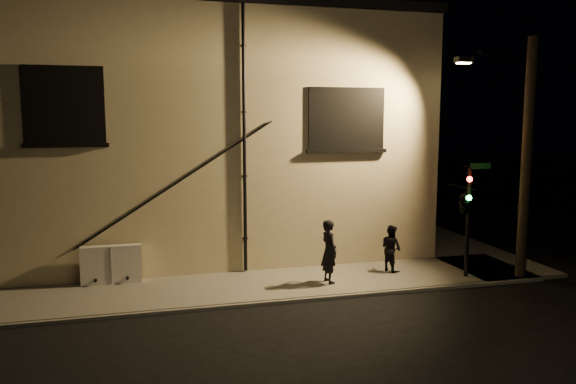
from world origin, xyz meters
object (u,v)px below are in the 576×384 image
object	(u,v)px
traffic_signal	(465,202)
utility_cabinet	(111,265)
streetlamp_pole	(523,154)
pedestrian_b	(391,248)
pedestrian_a	(329,251)

from	to	relation	value
traffic_signal	utility_cabinet	bearing A→B (deg)	168.26
traffic_signal	streetlamp_pole	world-z (taller)	streetlamp_pole
streetlamp_pole	utility_cabinet	bearing A→B (deg)	168.98
pedestrian_b	utility_cabinet	bearing A→B (deg)	65.38
pedestrian_a	traffic_signal	distance (m)	4.43
pedestrian_a	pedestrian_b	world-z (taller)	pedestrian_a
pedestrian_a	traffic_signal	bearing A→B (deg)	-105.71
utility_cabinet	pedestrian_b	world-z (taller)	pedestrian_b
pedestrian_a	streetlamp_pole	world-z (taller)	streetlamp_pole
pedestrian_b	streetlamp_pole	xyz separation A→B (m)	(3.59, -1.48, 3.05)
utility_cabinet	traffic_signal	bearing A→B (deg)	-11.74
pedestrian_a	streetlamp_pole	distance (m)	6.63
utility_cabinet	pedestrian_a	distance (m)	6.50
pedestrian_a	streetlamp_pole	xyz separation A→B (m)	(5.94, -0.80, 2.85)
utility_cabinet	pedestrian_b	size ratio (longest dim) A/B	1.17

